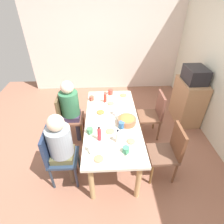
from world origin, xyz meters
TOP-DOWN VIEW (x-y plane):
  - ground_plane at (0.00, 0.00)m, footprint 5.92×5.92m
  - wall_left at (-2.53, 0.00)m, footprint 0.12×3.94m
  - dining_table at (0.00, 0.00)m, footprint 1.80×0.81m
  - chair_0 at (0.45, 0.78)m, footprint 0.40×0.40m
  - chair_1 at (-0.45, -0.78)m, footprint 0.40×0.40m
  - person_1 at (-0.45, -0.69)m, footprint 0.32×0.32m
  - chair_2 at (-0.45, 0.78)m, footprint 0.40×0.40m
  - chair_3 at (0.45, -0.78)m, footprint 0.40×0.40m
  - person_3 at (0.45, -0.69)m, footprint 0.32×0.32m
  - plate_0 at (-0.43, -0.00)m, footprint 0.21×0.21m
  - plate_1 at (0.28, -0.04)m, footprint 0.23×0.23m
  - plate_2 at (-0.70, 0.24)m, footprint 0.24×0.24m
  - plate_3 at (-0.18, -0.18)m, footprint 0.23×0.23m
  - plate_4 at (0.49, 0.22)m, footprint 0.20×0.20m
  - plate_5 at (0.76, -0.19)m, footprint 0.22×0.22m
  - bowl_0 at (0.09, 0.22)m, footprint 0.27×0.27m
  - cup_0 at (-0.59, -0.33)m, footprint 0.12×0.08m
  - cup_1 at (0.61, -0.30)m, footprint 0.12×0.08m
  - cup_2 at (0.27, -0.32)m, footprint 0.12×0.09m
  - cup_3 at (-0.79, 0.01)m, footprint 0.13×0.09m
  - cup_4 at (-0.03, 0.12)m, footprint 0.11×0.07m
  - cup_5 at (-0.15, 0.06)m, footprint 0.12×0.08m
  - cup_6 at (0.65, 0.14)m, footprint 0.12×0.08m
  - cup_7 at (0.18, 0.13)m, footprint 0.12×0.09m
  - bottle_0 at (0.42, -0.19)m, footprint 0.05×0.05m
  - bottle_1 at (-0.52, -0.09)m, footprint 0.05×0.05m
  - bottle_2 at (0.46, 0.05)m, footprint 0.05×0.05m
  - side_cabinet at (-0.91, 1.61)m, footprint 0.70×0.44m
  - microwave at (-0.91, 1.61)m, footprint 0.48×0.36m

SIDE VIEW (x-z plane):
  - ground_plane at x=0.00m, z-range 0.00..0.00m
  - side_cabinet at x=-0.91m, z-range 0.00..0.90m
  - chair_0 at x=0.45m, z-range 0.06..0.96m
  - chair_1 at x=-0.45m, z-range 0.06..0.96m
  - chair_2 at x=-0.45m, z-range 0.06..0.96m
  - chair_3 at x=0.45m, z-range 0.06..0.96m
  - dining_table at x=0.00m, z-range 0.28..1.01m
  - person_3 at x=0.45m, z-range 0.13..1.30m
  - person_1 at x=-0.45m, z-range 0.13..1.30m
  - plate_1 at x=0.28m, z-range 0.73..0.77m
  - plate_2 at x=-0.70m, z-range 0.73..0.77m
  - plate_4 at x=0.49m, z-range 0.73..0.77m
  - plate_0 at x=-0.43m, z-range 0.73..0.77m
  - plate_3 at x=-0.18m, z-range 0.73..0.77m
  - plate_5 at x=0.76m, z-range 0.73..0.77m
  - cup_2 at x=0.27m, z-range 0.73..0.81m
  - cup_0 at x=-0.59m, z-range 0.73..0.81m
  - cup_6 at x=0.65m, z-range 0.73..0.81m
  - cup_1 at x=0.61m, z-range 0.73..0.81m
  - cup_4 at x=-0.03m, z-range 0.73..0.82m
  - cup_7 at x=0.18m, z-range 0.73..0.83m
  - cup_5 at x=-0.15m, z-range 0.73..0.83m
  - cup_3 at x=-0.79m, z-range 0.73..0.83m
  - bowl_0 at x=0.09m, z-range 0.73..0.84m
  - bottle_1 at x=-0.52m, z-range 0.73..0.93m
  - bottle_2 at x=0.46m, z-range 0.73..0.93m
  - bottle_0 at x=0.42m, z-range 0.73..0.94m
  - microwave at x=-0.91m, z-range 0.90..1.18m
  - wall_left at x=-2.53m, z-range 0.00..2.60m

